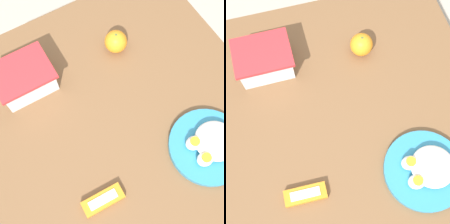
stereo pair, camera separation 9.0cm
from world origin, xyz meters
TOP-DOWN VIEW (x-y plane):
  - ground_plane at (0.00, 0.00)m, footprint 10.00×10.00m
  - table at (0.00, 0.00)m, footprint 0.92×0.86m
  - food_container at (-0.16, 0.21)m, footprint 0.17×0.14m
  - orange_fruit at (0.14, 0.19)m, footprint 0.07×0.07m
  - rice_plate at (0.20, -0.23)m, footprint 0.22×0.22m
  - candy_bar at (-0.13, -0.21)m, footprint 0.11×0.05m

SIDE VIEW (x-z plane):
  - ground_plane at x=0.00m, z-range 0.00..0.00m
  - table at x=0.00m, z-range 0.26..0.99m
  - candy_bar at x=-0.13m, z-range 0.73..0.75m
  - rice_plate at x=0.20m, z-range 0.72..0.78m
  - orange_fruit at x=0.14m, z-range 0.73..0.80m
  - food_container at x=-0.16m, z-range 0.73..0.81m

